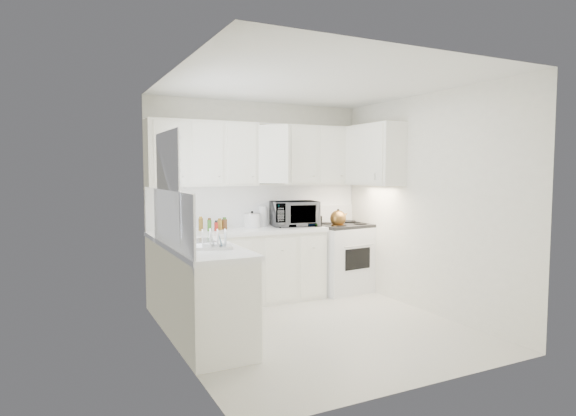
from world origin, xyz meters
TOP-DOWN VIEW (x-y plane):
  - floor at (0.00, 0.00)m, footprint 3.20×3.20m
  - ceiling at (0.00, 0.00)m, footprint 3.20×3.20m
  - wall_back at (0.00, 1.60)m, footprint 3.00×0.00m
  - wall_front at (0.00, -1.60)m, footprint 3.00×0.00m
  - wall_left at (-1.50, 0.00)m, footprint 0.00×3.20m
  - wall_right at (1.50, 0.00)m, footprint 0.00×3.20m
  - window_blinds at (-1.48, 0.35)m, footprint 0.06×0.96m
  - lower_cabinets_back at (-0.39, 1.30)m, footprint 2.22×0.60m
  - lower_cabinets_left at (-1.20, 0.20)m, footprint 0.60×1.60m
  - countertop_back at (-0.39, 1.29)m, footprint 2.24×0.64m
  - countertop_left at (-1.19, 0.20)m, footprint 0.64×1.62m
  - backsplash_back at (0.00, 1.59)m, footprint 2.98×0.02m
  - backsplash_left at (-1.49, 0.20)m, footprint 0.02×1.60m
  - upper_cabinets_back at (0.00, 1.44)m, footprint 3.00×0.33m
  - upper_cabinets_right at (1.33, 0.82)m, footprint 0.33×0.90m
  - sink at (-1.19, 0.55)m, footprint 0.42×0.38m
  - stove at (1.14, 1.27)m, footprint 0.85×0.72m
  - tea_kettle at (0.96, 1.11)m, footprint 0.28×0.24m
  - frying_pan at (1.32, 1.43)m, footprint 0.30×0.45m
  - microwave at (0.41, 1.33)m, footprint 0.65×0.44m
  - rice_cooker at (-0.17, 1.41)m, footprint 0.27×0.27m
  - paper_towel at (0.01, 1.48)m, footprint 0.12×0.12m
  - utensil_crock at (0.68, 1.16)m, footprint 0.13×0.13m
  - dish_rack at (-1.15, 0.01)m, footprint 0.42×0.36m
  - spice_left_0 at (-0.85, 1.42)m, footprint 0.06×0.06m
  - spice_left_1 at (-0.78, 1.33)m, footprint 0.06×0.06m
  - spice_left_2 at (-0.70, 1.42)m, footprint 0.06×0.06m
  - spice_left_3 at (-0.62, 1.33)m, footprint 0.06×0.06m
  - spice_left_4 at (-0.55, 1.42)m, footprint 0.06×0.06m
  - sauce_right_0 at (0.58, 1.46)m, footprint 0.06×0.06m
  - sauce_right_1 at (0.64, 1.40)m, footprint 0.06×0.06m
  - sauce_right_2 at (0.69, 1.46)m, footprint 0.06×0.06m
  - sauce_right_3 at (0.74, 1.40)m, footprint 0.06×0.06m

SIDE VIEW (x-z plane):
  - floor at x=0.00m, z-range 0.00..0.00m
  - lower_cabinets_back at x=-0.39m, z-range 0.00..0.90m
  - lower_cabinets_left at x=-1.20m, z-range 0.00..0.90m
  - stove at x=1.14m, z-range 0.00..1.21m
  - countertop_back at x=-0.39m, z-range 0.90..0.95m
  - countertop_left at x=-1.19m, z-range 0.90..0.95m
  - frying_pan at x=1.32m, z-range 0.95..0.98m
  - spice_left_0 at x=-0.85m, z-range 0.95..1.08m
  - spice_left_1 at x=-0.78m, z-range 0.95..1.08m
  - spice_left_2 at x=-0.70m, z-range 0.95..1.08m
  - spice_left_3 at x=-0.62m, z-range 0.95..1.08m
  - spice_left_4 at x=-0.55m, z-range 0.95..1.08m
  - sauce_right_0 at x=0.58m, z-range 0.95..1.14m
  - sauce_right_1 at x=0.64m, z-range 0.95..1.14m
  - sauce_right_2 at x=0.69m, z-range 0.95..1.14m
  - sauce_right_3 at x=0.74m, z-range 0.95..1.14m
  - dish_rack at x=-1.15m, z-range 0.95..1.15m
  - rice_cooker at x=-0.17m, z-range 0.95..1.17m
  - tea_kettle at x=0.96m, z-range 0.94..1.19m
  - sink at x=-1.19m, z-range 0.92..1.22m
  - paper_towel at x=0.01m, z-range 0.95..1.22m
  - utensil_crock at x=0.68m, z-range 0.95..1.28m
  - microwave at x=0.41m, z-range 0.95..1.36m
  - backsplash_back at x=0.00m, z-range 0.95..1.50m
  - backsplash_left at x=-1.49m, z-range 0.95..1.50m
  - wall_back at x=0.00m, z-range -0.20..2.80m
  - wall_front at x=0.00m, z-range -0.20..2.80m
  - wall_left at x=-1.50m, z-range -0.30..2.90m
  - wall_right at x=1.50m, z-range -0.30..2.90m
  - upper_cabinets_back at x=0.00m, z-range 1.10..1.90m
  - upper_cabinets_right at x=1.33m, z-range 1.10..1.90m
  - window_blinds at x=-1.48m, z-range 1.02..2.08m
  - ceiling at x=0.00m, z-range 2.60..2.60m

